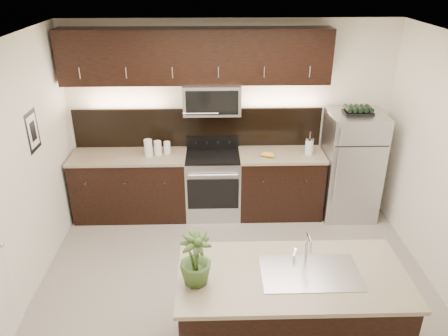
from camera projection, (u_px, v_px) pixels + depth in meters
name	position (u px, v px, depth m)	size (l,w,h in m)	color
ground	(236.00, 290.00, 4.91)	(4.50, 4.50, 0.00)	gray
room_walls	(227.00, 154.00, 4.15)	(4.52, 4.02, 2.71)	silver
counter_run	(199.00, 184.00, 6.23)	(3.51, 0.65, 0.94)	black
upper_fixtures	(198.00, 65.00, 5.64)	(3.49, 0.40, 1.66)	black
island	(289.00, 315.00, 3.92)	(1.96, 0.96, 0.94)	black
sink_faucet	(310.00, 271.00, 3.73)	(0.84, 0.50, 0.28)	silver
refrigerator	(351.00, 166.00, 6.10)	(0.74, 0.67, 1.53)	#B2B2B7
wine_rack	(358.00, 110.00, 5.75)	(0.38, 0.23, 0.09)	black
plant	(196.00, 259.00, 3.52)	(0.26, 0.26, 0.47)	#324C1E
canisters	(156.00, 148.00, 5.95)	(0.34, 0.19, 0.24)	silver
french_press	(309.00, 146.00, 5.97)	(0.11, 0.11, 0.32)	silver
bananas	(265.00, 154.00, 5.96)	(0.19, 0.15, 0.06)	gold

